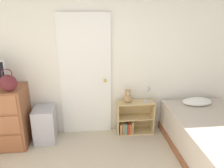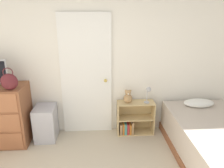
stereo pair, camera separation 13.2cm
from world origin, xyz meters
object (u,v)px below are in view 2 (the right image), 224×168
(bookshelf, at_px, (133,120))
(bed, at_px, (217,143))
(desk_lamp, at_px, (148,92))
(handbag, at_px, (9,82))
(storage_bin, at_px, (46,123))
(teddy_bear, at_px, (128,97))

(bookshelf, xyz_separation_m, bed, (1.07, -0.82, 0.04))
(bookshelf, relative_size, desk_lamp, 2.23)
(bed, bearing_deg, desk_lamp, 137.28)
(handbag, relative_size, bookshelf, 0.53)
(handbag, xyz_separation_m, desk_lamp, (2.09, 0.27, -0.31))
(storage_bin, distance_m, teddy_bear, 1.43)
(handbag, bearing_deg, storage_bin, 29.84)
(handbag, distance_m, bookshelf, 2.07)
(handbag, relative_size, teddy_bear, 1.45)
(desk_lamp, bearing_deg, teddy_bear, 173.90)
(storage_bin, relative_size, bookshelf, 0.90)
(desk_lamp, height_order, bed, desk_lamp)
(teddy_bear, distance_m, bed, 1.48)
(desk_lamp, bearing_deg, bookshelf, 169.92)
(handbag, height_order, teddy_bear, handbag)
(handbag, distance_m, storage_bin, 0.92)
(handbag, xyz_separation_m, bookshelf, (1.86, 0.31, -0.85))
(storage_bin, height_order, bookshelf, bookshelf)
(storage_bin, bearing_deg, teddy_bear, 3.28)
(handbag, xyz_separation_m, storage_bin, (0.39, 0.22, -0.81))
(storage_bin, xyz_separation_m, desk_lamp, (1.70, 0.04, 0.50))
(storage_bin, distance_m, bookshelf, 1.47)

